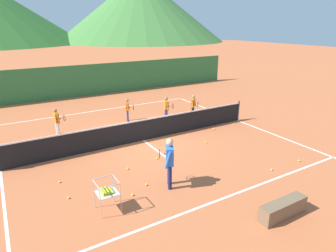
# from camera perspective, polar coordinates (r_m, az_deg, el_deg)

# --- Properties ---
(ground_plane) EXTENTS (120.00, 120.00, 0.00)m
(ground_plane) POSITION_cam_1_polar(r_m,az_deg,el_deg) (12.97, -4.88, -2.81)
(ground_plane) COLOR #BC6038
(line_baseline_near) EXTENTS (11.14, 0.08, 0.01)m
(line_baseline_near) POSITION_cam_1_polar(r_m,az_deg,el_deg) (9.02, 10.55, -13.79)
(line_baseline_near) COLOR white
(line_baseline_near) RESTS_ON ground
(line_baseline_far) EXTENTS (11.14, 0.08, 0.01)m
(line_baseline_far) POSITION_cam_1_polar(r_m,az_deg,el_deg) (17.90, -12.76, 3.08)
(line_baseline_far) COLOR white
(line_baseline_far) RESTS_ON ground
(line_sideline_west) EXTENTS (0.08, 10.88, 0.01)m
(line_sideline_west) POSITION_cam_1_polar(r_m,az_deg,el_deg) (11.91, -29.93, -7.62)
(line_sideline_west) COLOR white
(line_sideline_west) RESTS_ON ground
(line_sideline_east) EXTENTS (0.08, 10.88, 0.01)m
(line_sideline_east) POSITION_cam_1_polar(r_m,az_deg,el_deg) (16.02, 13.31, 1.12)
(line_sideline_east) COLOR white
(line_sideline_east) RESTS_ON ground
(line_service_center) EXTENTS (0.08, 5.12, 0.01)m
(line_service_center) POSITION_cam_1_polar(r_m,az_deg,el_deg) (12.97, -4.88, -2.80)
(line_service_center) COLOR white
(line_service_center) RESTS_ON ground
(tennis_net) EXTENTS (11.31, 0.08, 1.05)m
(tennis_net) POSITION_cam_1_polar(r_m,az_deg,el_deg) (12.79, -4.94, -0.74)
(tennis_net) COLOR #333338
(tennis_net) RESTS_ON ground
(instructor) EXTENTS (0.51, 0.82, 1.63)m
(instructor) POSITION_cam_1_polar(r_m,az_deg,el_deg) (9.01, 0.25, -6.34)
(instructor) COLOR #191E4C
(instructor) RESTS_ON ground
(student_0) EXTENTS (0.46, 0.58, 1.24)m
(student_0) POSITION_cam_1_polar(r_m,az_deg,el_deg) (14.29, -20.93, 1.24)
(student_0) COLOR silver
(student_0) RESTS_ON ground
(student_1) EXTENTS (0.41, 0.67, 1.21)m
(student_1) POSITION_cam_1_polar(r_m,az_deg,el_deg) (15.39, -7.90, 3.55)
(student_1) COLOR navy
(student_1) RESTS_ON ground
(student_2) EXTENTS (0.42, 0.69, 1.28)m
(student_2) POSITION_cam_1_polar(r_m,az_deg,el_deg) (15.32, -0.31, 3.82)
(student_2) COLOR navy
(student_2) RESTS_ON ground
(student_3) EXTENTS (0.48, 0.66, 1.25)m
(student_3) POSITION_cam_1_polar(r_m,az_deg,el_deg) (15.94, 4.96, 4.31)
(student_3) COLOR black
(student_3) RESTS_ON ground
(ball_cart) EXTENTS (0.58, 0.58, 0.90)m
(ball_cart) POSITION_cam_1_polar(r_m,az_deg,el_deg) (8.27, -11.98, -12.37)
(ball_cart) COLOR #B7B7BC
(ball_cart) RESTS_ON ground
(tennis_ball_0) EXTENTS (0.07, 0.07, 0.07)m
(tennis_ball_0) POSITION_cam_1_polar(r_m,az_deg,el_deg) (10.98, 19.56, -8.06)
(tennis_ball_0) COLOR yellow
(tennis_ball_0) RESTS_ON ground
(tennis_ball_1) EXTENTS (0.07, 0.07, 0.07)m
(tennis_ball_1) POSITION_cam_1_polar(r_m,az_deg,el_deg) (14.41, 8.92, -0.53)
(tennis_ball_1) COLOR yellow
(tennis_ball_1) RESTS_ON ground
(tennis_ball_2) EXTENTS (0.07, 0.07, 0.07)m
(tennis_ball_2) POSITION_cam_1_polar(r_m,az_deg,el_deg) (9.52, -4.27, -11.34)
(tennis_ball_2) COLOR yellow
(tennis_ball_2) RESTS_ON ground
(tennis_ball_3) EXTENTS (0.07, 0.07, 0.07)m
(tennis_ball_3) POSITION_cam_1_polar(r_m,az_deg,el_deg) (12.05, 24.23, -6.19)
(tennis_ball_3) COLOR yellow
(tennis_ball_3) RESTS_ON ground
(tennis_ball_4) EXTENTS (0.07, 0.07, 0.07)m
(tennis_ball_4) POSITION_cam_1_polar(r_m,az_deg,el_deg) (9.34, -18.86, -13.12)
(tennis_ball_4) COLOR yellow
(tennis_ball_4) RESTS_ON ground
(tennis_ball_5) EXTENTS (0.07, 0.07, 0.07)m
(tennis_ball_5) POSITION_cam_1_polar(r_m,az_deg,el_deg) (11.18, -2.17, -6.36)
(tennis_ball_5) COLOR yellow
(tennis_ball_5) RESTS_ON ground
(tennis_ball_6) EXTENTS (0.07, 0.07, 0.07)m
(tennis_ball_6) POSITION_cam_1_polar(r_m,az_deg,el_deg) (9.05, -6.95, -13.21)
(tennis_ball_6) COLOR yellow
(tennis_ball_6) RESTS_ON ground
(tennis_ball_7) EXTENTS (0.07, 0.07, 0.07)m
(tennis_ball_7) POSITION_cam_1_polar(r_m,az_deg,el_deg) (12.74, 7.41, -3.17)
(tennis_ball_7) COLOR yellow
(tennis_ball_7) RESTS_ON ground
(tennis_ball_8) EXTENTS (0.07, 0.07, 0.07)m
(tennis_ball_8) POSITION_cam_1_polar(r_m,az_deg,el_deg) (10.26, -20.46, -10.20)
(tennis_ball_8) COLOR yellow
(tennis_ball_8) RESTS_ON ground
(tennis_ball_9) EXTENTS (0.07, 0.07, 0.07)m
(tennis_ball_9) POSITION_cam_1_polar(r_m,az_deg,el_deg) (15.33, 12.81, 0.45)
(tennis_ball_9) COLOR yellow
(tennis_ball_9) RESTS_ON ground
(tennis_ball_10) EXTENTS (0.07, 0.07, 0.07)m
(tennis_ball_10) POSITION_cam_1_polar(r_m,az_deg,el_deg) (10.54, -7.92, -8.24)
(tennis_ball_10) COLOR yellow
(tennis_ball_10) RESTS_ON ground
(windscreen_fence) EXTENTS (24.50, 0.08, 2.19)m
(windscreen_fence) POSITION_cam_1_polar(r_m,az_deg,el_deg) (21.53, -16.52, 8.48)
(windscreen_fence) COLOR #33753D
(windscreen_fence) RESTS_ON ground
(courtside_bench) EXTENTS (1.50, 0.36, 0.46)m
(courtside_bench) POSITION_cam_1_polar(r_m,az_deg,el_deg) (8.63, 21.54, -14.83)
(courtside_bench) COLOR brown
(courtside_bench) RESTS_ON ground
(hill_2) EXTENTS (47.34, 47.34, 17.77)m
(hill_2) POSITION_cam_1_polar(r_m,az_deg,el_deg) (89.55, -5.47, 21.91)
(hill_2) COLOR #427A38
(hill_2) RESTS_ON ground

